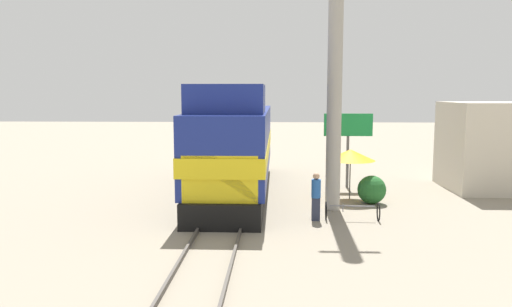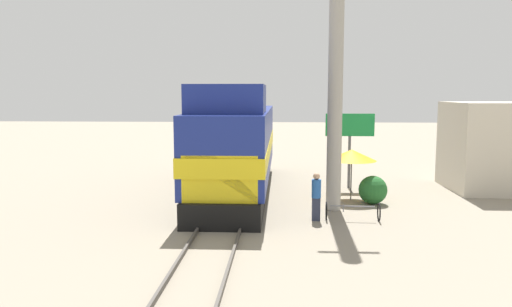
{
  "view_description": "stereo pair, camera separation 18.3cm",
  "coord_description": "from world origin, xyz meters",
  "px_view_note": "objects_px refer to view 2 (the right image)",
  "views": [
    {
      "loc": [
        1.92,
        -19.56,
        4.66
      ],
      "look_at": [
        1.2,
        -2.35,
        2.55
      ],
      "focal_mm": 35.0,
      "sensor_mm": 36.0,
      "label": 1
    },
    {
      "loc": [
        2.1,
        -19.55,
        4.66
      ],
      "look_at": [
        1.2,
        -2.35,
        2.55
      ],
      "focal_mm": 35.0,
      "sensor_mm": 36.0,
      "label": 2
    }
  ],
  "objects_px": {
    "locomotive": "(236,149)",
    "billboard_sign": "(350,130)",
    "utility_pole": "(336,68)",
    "person_bystander": "(316,195)",
    "bicycle": "(352,211)",
    "vendor_umbrella": "(352,155)"
  },
  "relations": [
    {
      "from": "locomotive",
      "to": "bicycle",
      "type": "height_order",
      "value": "locomotive"
    },
    {
      "from": "utility_pole",
      "to": "bicycle",
      "type": "relative_size",
      "value": 5.62
    },
    {
      "from": "utility_pole",
      "to": "vendor_umbrella",
      "type": "distance_m",
      "value": 4.24
    },
    {
      "from": "vendor_umbrella",
      "to": "billboard_sign",
      "type": "bearing_deg",
      "value": 84.35
    },
    {
      "from": "utility_pole",
      "to": "billboard_sign",
      "type": "distance_m",
      "value": 5.67
    },
    {
      "from": "billboard_sign",
      "to": "bicycle",
      "type": "xyz_separation_m",
      "value": [
        -0.72,
        -6.49,
        -2.48
      ]
    },
    {
      "from": "vendor_umbrella",
      "to": "billboard_sign",
      "type": "height_order",
      "value": "billboard_sign"
    },
    {
      "from": "utility_pole",
      "to": "person_bystander",
      "type": "relative_size",
      "value": 6.29
    },
    {
      "from": "locomotive",
      "to": "vendor_umbrella",
      "type": "xyz_separation_m",
      "value": [
        5.13,
        -1.1,
        -0.12
      ]
    },
    {
      "from": "billboard_sign",
      "to": "person_bystander",
      "type": "height_order",
      "value": "billboard_sign"
    },
    {
      "from": "locomotive",
      "to": "person_bystander",
      "type": "xyz_separation_m",
      "value": [
        3.36,
        -4.83,
        -1.12
      ]
    },
    {
      "from": "locomotive",
      "to": "utility_pole",
      "type": "height_order",
      "value": "utility_pole"
    },
    {
      "from": "bicycle",
      "to": "utility_pole",
      "type": "bearing_deg",
      "value": -159.54
    },
    {
      "from": "billboard_sign",
      "to": "utility_pole",
      "type": "bearing_deg",
      "value": -104.58
    },
    {
      "from": "utility_pole",
      "to": "person_bystander",
      "type": "xyz_separation_m",
      "value": [
        -0.8,
        -1.76,
        -4.63
      ]
    },
    {
      "from": "vendor_umbrella",
      "to": "bicycle",
      "type": "xyz_separation_m",
      "value": [
        -0.44,
        -3.66,
        -1.62
      ]
    },
    {
      "from": "person_bystander",
      "to": "bicycle",
      "type": "xyz_separation_m",
      "value": [
        1.33,
        0.06,
        -0.61
      ]
    },
    {
      "from": "vendor_umbrella",
      "to": "bicycle",
      "type": "relative_size",
      "value": 1.12
    },
    {
      "from": "locomotive",
      "to": "person_bystander",
      "type": "distance_m",
      "value": 5.99
    },
    {
      "from": "locomotive",
      "to": "vendor_umbrella",
      "type": "bearing_deg",
      "value": -12.15
    },
    {
      "from": "billboard_sign",
      "to": "locomotive",
      "type": "bearing_deg",
      "value": -162.37
    },
    {
      "from": "locomotive",
      "to": "billboard_sign",
      "type": "xyz_separation_m",
      "value": [
        5.41,
        1.72,
        0.74
      ]
    }
  ]
}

